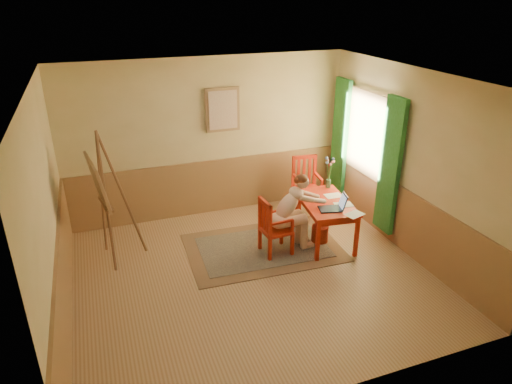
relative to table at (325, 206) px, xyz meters
name	(u,v)px	position (x,y,z in m)	size (l,w,h in m)	color
room	(253,186)	(-1.42, -0.53, 0.77)	(5.04, 4.54, 2.84)	tan
wainscot	(235,220)	(-1.42, 0.27, -0.13)	(5.00, 4.50, 1.00)	#94704B
window	(364,146)	(1.00, 0.57, 0.71)	(0.12, 2.01, 2.20)	white
wall_portrait	(223,110)	(-1.17, 1.67, 1.27)	(0.60, 0.05, 0.76)	#A27B52
rug	(263,247)	(-1.01, 0.13, -0.62)	(2.47, 1.71, 0.02)	#8C7251
table	(325,206)	(0.00, 0.00, 0.00)	(0.86, 1.28, 0.72)	red
chair_left	(273,227)	(-0.92, -0.07, -0.17)	(0.46, 0.44, 0.93)	red
chair_back	(306,185)	(0.20, 1.09, -0.11)	(0.52, 0.54, 1.04)	red
figure	(292,210)	(-0.60, -0.04, 0.06)	(0.94, 0.42, 1.25)	beige
laptop	(334,206)	(-0.02, -0.30, 0.14)	(0.45, 0.33, 0.24)	#1E2338
papers	(334,202)	(0.10, -0.09, 0.09)	(0.73, 1.15, 0.00)	white
vase	(329,174)	(0.30, 0.49, 0.33)	(0.25, 0.25, 0.52)	#3F724C
wastebasket	(320,234)	(-0.07, -0.01, -0.49)	(0.27, 0.27, 0.29)	#9F3723
easel	(101,187)	(-3.31, 0.62, 0.58)	(0.73, 0.91, 2.04)	brown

